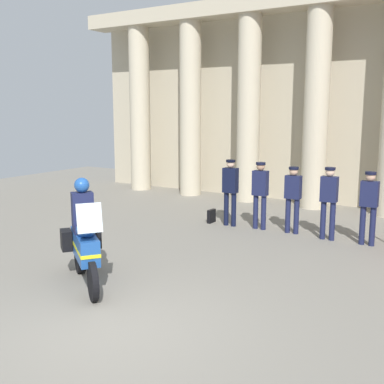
% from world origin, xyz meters
% --- Properties ---
extents(ground_plane, '(28.00, 28.00, 0.00)m').
position_xyz_m(ground_plane, '(0.00, 0.00, 0.00)').
color(ground_plane, gray).
extents(colonnade_backdrop, '(17.57, 1.60, 6.52)m').
position_xyz_m(colonnade_backdrop, '(-0.25, 10.18, 3.55)').
color(colonnade_backdrop, '#B6AB91').
rests_on(colonnade_backdrop, ground_plane).
extents(officer_in_row_0, '(0.38, 0.24, 1.76)m').
position_xyz_m(officer_in_row_0, '(-1.36, 6.23, 1.04)').
color(officer_in_row_0, black).
rests_on(officer_in_row_0, ground_plane).
extents(officer_in_row_1, '(0.38, 0.24, 1.73)m').
position_xyz_m(officer_in_row_1, '(-0.55, 6.31, 1.02)').
color(officer_in_row_1, '#191E42').
rests_on(officer_in_row_1, ground_plane).
extents(officer_in_row_2, '(0.38, 0.24, 1.66)m').
position_xyz_m(officer_in_row_2, '(0.31, 6.35, 0.98)').
color(officer_in_row_2, '#191E42').
rests_on(officer_in_row_2, ground_plane).
extents(officer_in_row_3, '(0.38, 0.24, 1.72)m').
position_xyz_m(officer_in_row_3, '(1.23, 6.22, 1.02)').
color(officer_in_row_3, '#191E42').
rests_on(officer_in_row_3, ground_plane).
extents(officer_in_row_4, '(0.38, 0.24, 1.68)m').
position_xyz_m(officer_in_row_4, '(2.13, 6.24, 1.00)').
color(officer_in_row_4, '#191E42').
rests_on(officer_in_row_4, ground_plane).
extents(motorcycle_with_rider, '(1.74, 1.36, 1.90)m').
position_xyz_m(motorcycle_with_rider, '(-1.55, 1.06, 0.79)').
color(motorcycle_with_rider, black).
rests_on(motorcycle_with_rider, ground_plane).
extents(briefcase_on_ground, '(0.10, 0.32, 0.36)m').
position_xyz_m(briefcase_on_ground, '(-1.95, 6.28, 0.18)').
color(briefcase_on_ground, black).
rests_on(briefcase_on_ground, ground_plane).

